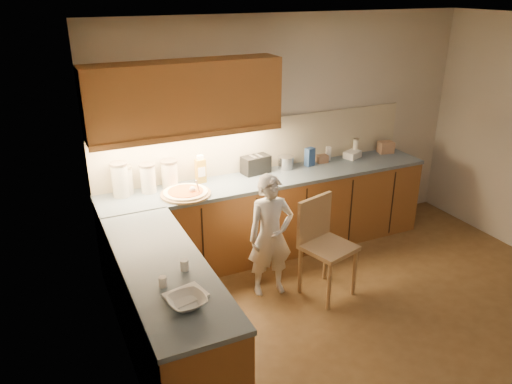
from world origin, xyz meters
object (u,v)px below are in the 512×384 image
pizza_on_board (186,193)px  oil_jug (201,170)px  child (271,236)px  toaster (256,164)px  wooden_chair (323,240)px

pizza_on_board → oil_jug: 0.38m
child → toaster: bearing=81.4°
pizza_on_board → child: (0.63, -0.64, -0.32)m
child → pizza_on_board: bearing=142.4°
oil_jug → toaster: (0.65, 0.01, -0.04)m
wooden_chair → child: bearing=140.1°
wooden_chair → toaster: size_ratio=3.00×
wooden_chair → oil_jug: bearing=111.2°
pizza_on_board → oil_jug: oil_jug is taller
wooden_chair → toaster: (-0.20, 1.12, 0.45)m
wooden_chair → pizza_on_board: bearing=126.2°
child → toaster: child is taller
toaster → oil_jug: bearing=173.0°
oil_jug → wooden_chair: bearing=-52.6°
oil_jug → toaster: 0.65m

